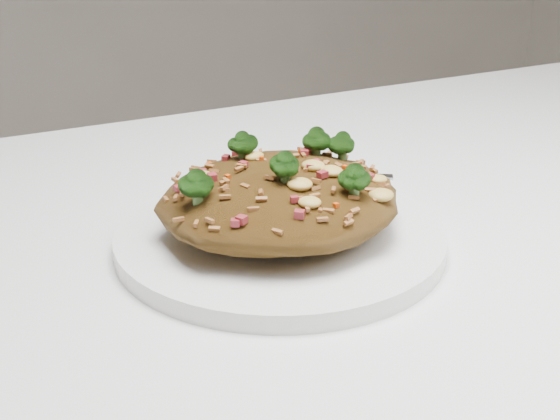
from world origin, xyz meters
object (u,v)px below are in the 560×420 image
at_px(dining_table, 409,351).
at_px(plate, 280,237).
at_px(fried_rice, 280,190).
at_px(fork, 307,175).

distance_m(dining_table, plate, 0.14).
distance_m(dining_table, fried_rice, 0.17).
bearing_deg(plate, fried_rice, -179.83).
bearing_deg(fork, dining_table, -50.86).
xyz_separation_m(dining_table, fork, (-0.02, 0.13, 0.11)).
relative_size(dining_table, fork, 8.07).
distance_m(plate, fork, 0.11).
bearing_deg(plate, fork, 51.24).
height_order(dining_table, plate, plate).
bearing_deg(fork, plate, -99.38).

